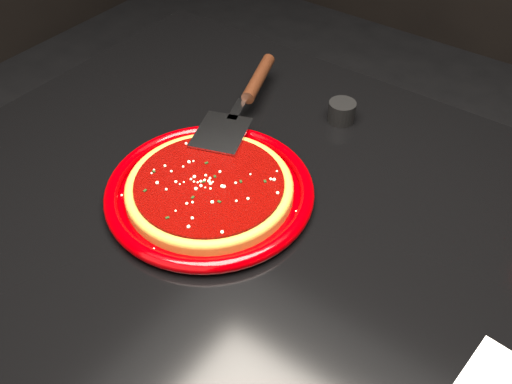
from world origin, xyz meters
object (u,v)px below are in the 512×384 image
Objects in this scene: table at (301,378)px; pizza_server at (243,101)px; plate at (210,191)px; ramekin at (342,112)px.

table is 0.50m from pizza_server.
ramekin is at bearing 77.96° from plate.
ramekin is (-0.11, 0.25, 0.39)m from table.
ramekin is (0.13, 0.10, -0.02)m from pizza_server.
plate is 0.19m from pizza_server.
table is 0.48m from ramekin.
table is at bearing 8.05° from plate.
ramekin is at bearing 113.11° from table.
table is at bearing -52.19° from pizza_server.
plate is 0.28m from ramekin.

